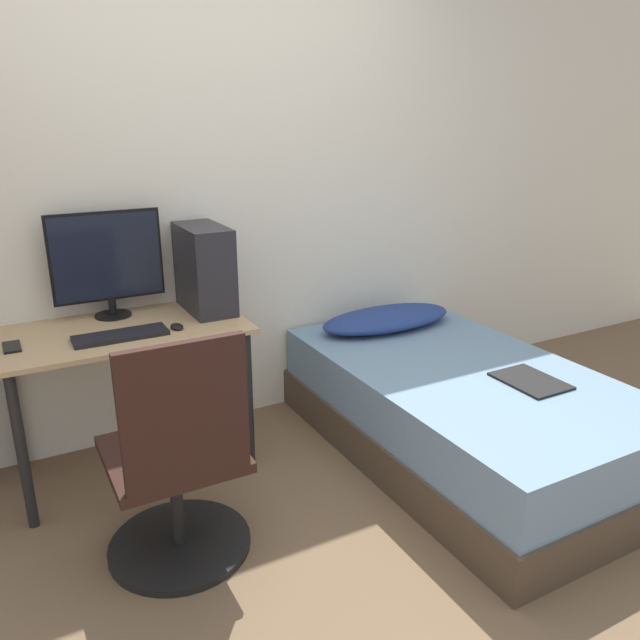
% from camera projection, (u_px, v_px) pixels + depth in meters
% --- Properties ---
extents(ground_plane, '(14.00, 14.00, 0.00)m').
position_uv_depth(ground_plane, '(339.00, 585.00, 2.30)').
color(ground_plane, brown).
extents(wall_back, '(8.00, 0.05, 2.50)m').
position_uv_depth(wall_back, '(192.00, 197.00, 3.15)').
color(wall_back, silver).
rests_on(wall_back, ground_plane).
extents(desk, '(1.09, 0.61, 0.72)m').
position_uv_depth(desk, '(126.00, 350.00, 2.87)').
color(desk, tan).
rests_on(desk, ground_plane).
extents(office_chair, '(0.56, 0.56, 0.95)m').
position_uv_depth(office_chair, '(179.00, 478.00, 2.34)').
color(office_chair, black).
rests_on(office_chair, ground_plane).
extents(bed, '(1.09, 1.88, 0.46)m').
position_uv_depth(bed, '(461.00, 410.00, 3.14)').
color(bed, '#4C3D2D').
rests_on(bed, ground_plane).
extents(pillow, '(0.83, 0.36, 0.11)m').
position_uv_depth(pillow, '(387.00, 319.00, 3.61)').
color(pillow, navy).
rests_on(pillow, bed).
extents(magazine, '(0.24, 0.32, 0.01)m').
position_uv_depth(magazine, '(530.00, 381.00, 2.90)').
color(magazine, black).
rests_on(magazine, bed).
extents(monitor, '(0.51, 0.17, 0.50)m').
position_uv_depth(monitor, '(107.00, 260.00, 2.92)').
color(monitor, black).
rests_on(monitor, desk).
extents(keyboard, '(0.40, 0.14, 0.02)m').
position_uv_depth(keyboard, '(121.00, 335.00, 2.72)').
color(keyboard, black).
rests_on(keyboard, desk).
extents(pc_tower, '(0.20, 0.39, 0.42)m').
position_uv_depth(pc_tower, '(204.00, 269.00, 3.04)').
color(pc_tower, '#232328').
rests_on(pc_tower, desk).
extents(mouse, '(0.06, 0.09, 0.02)m').
position_uv_depth(mouse, '(177.00, 326.00, 2.83)').
color(mouse, black).
rests_on(mouse, desk).
extents(phone, '(0.07, 0.14, 0.01)m').
position_uv_depth(phone, '(12.00, 347.00, 2.60)').
color(phone, black).
rests_on(phone, desk).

